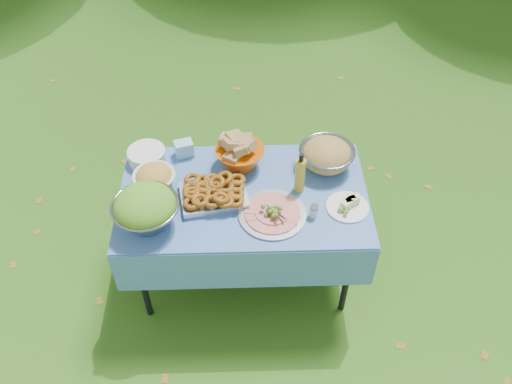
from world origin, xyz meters
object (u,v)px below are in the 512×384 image
plate_stack (147,156)px  picnic_table (244,235)px  charcuterie_platter (272,210)px  salad_bowl (145,209)px  bread_bowl (240,153)px  oil_bottle (300,173)px  pasta_bowl_steel (327,155)px

plate_stack → picnic_table: bearing=-27.0°
picnic_table → charcuterie_platter: 0.49m
salad_bowl → plate_stack: salad_bowl is taller
picnic_table → charcuterie_platter: (0.16, -0.17, 0.42)m
salad_bowl → bread_bowl: 0.70m
bread_bowl → charcuterie_platter: bread_bowl is taller
picnic_table → oil_bottle: size_ratio=5.21×
bread_bowl → picnic_table: bearing=-86.3°
salad_bowl → oil_bottle: oil_bottle is taller
plate_stack → bread_bowl: bearing=-5.2°
plate_stack → oil_bottle: 0.97m
picnic_table → salad_bowl: bearing=-158.2°
bread_bowl → oil_bottle: (0.35, -0.22, 0.04)m
salad_bowl → pasta_bowl_steel: 1.14m
salad_bowl → oil_bottle: size_ratio=1.32×
plate_stack → charcuterie_platter: size_ratio=0.61×
picnic_table → oil_bottle: (0.33, 0.03, 0.52)m
pasta_bowl_steel → charcuterie_platter: 0.54m
charcuterie_platter → plate_stack: bearing=147.9°
bread_bowl → plate_stack: bearing=174.8°
charcuterie_platter → oil_bottle: bearing=49.7°
charcuterie_platter → salad_bowl: bearing=-176.6°
bread_bowl → charcuterie_platter: 0.46m
salad_bowl → pasta_bowl_steel: bearing=22.9°
picnic_table → charcuterie_platter: size_ratio=3.77×
bread_bowl → charcuterie_platter: size_ratio=0.78×
plate_stack → oil_bottle: oil_bottle is taller
salad_bowl → picnic_table: bearing=21.8°
bread_bowl → pasta_bowl_steel: bread_bowl is taller
picnic_table → pasta_bowl_steel: pasta_bowl_steel is taller
picnic_table → plate_stack: plate_stack is taller
pasta_bowl_steel → plate_stack: bearing=176.2°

